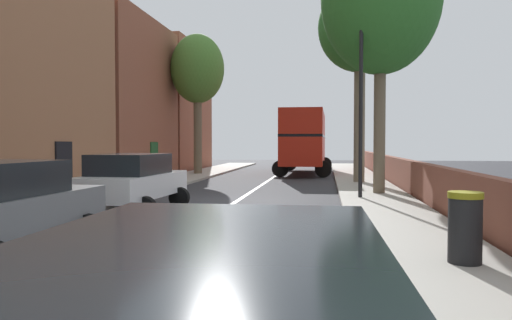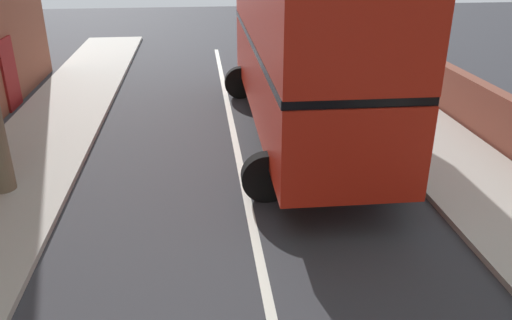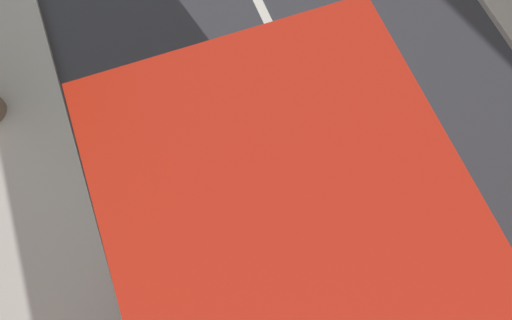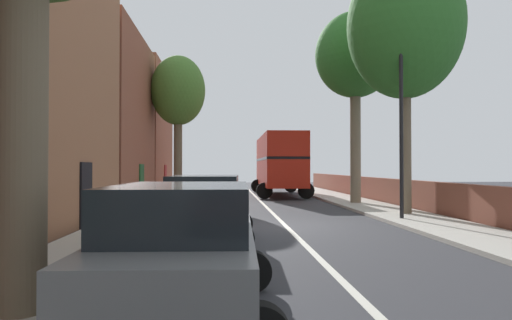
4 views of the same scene
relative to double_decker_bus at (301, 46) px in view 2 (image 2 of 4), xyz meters
The scene contains 1 object.
double_decker_bus is the anchor object (origin of this frame).
Camera 2 is at (-0.85, 3.46, 4.91)m, focal length 35.90 mm.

